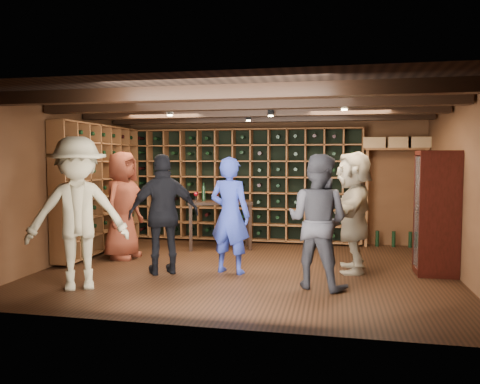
% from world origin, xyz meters
% --- Properties ---
extents(ground, '(6.00, 6.00, 0.00)m').
position_xyz_m(ground, '(0.00, 0.00, 0.00)').
color(ground, black).
rests_on(ground, ground).
extents(room_shell, '(6.00, 6.00, 6.00)m').
position_xyz_m(room_shell, '(0.00, 0.05, 2.42)').
color(room_shell, '#57351E').
rests_on(room_shell, ground).
extents(wine_rack_back, '(4.65, 0.30, 2.20)m').
position_xyz_m(wine_rack_back, '(-0.52, 2.33, 1.15)').
color(wine_rack_back, brown).
rests_on(wine_rack_back, ground).
extents(wine_rack_left, '(0.30, 2.65, 2.20)m').
position_xyz_m(wine_rack_left, '(-2.83, 0.82, 1.15)').
color(wine_rack_left, brown).
rests_on(wine_rack_left, ground).
extents(crate_shelf, '(1.20, 0.32, 2.07)m').
position_xyz_m(crate_shelf, '(2.41, 2.32, 1.57)').
color(crate_shelf, brown).
rests_on(crate_shelf, ground).
extents(display_cabinet, '(0.55, 0.50, 1.75)m').
position_xyz_m(display_cabinet, '(2.71, 0.20, 0.86)').
color(display_cabinet, black).
rests_on(display_cabinet, ground).
extents(man_blue_shirt, '(0.69, 0.54, 1.69)m').
position_xyz_m(man_blue_shirt, '(-0.20, -0.27, 0.85)').
color(man_blue_shirt, navy).
rests_on(man_blue_shirt, ground).
extents(man_grey_suit, '(1.02, 0.92, 1.72)m').
position_xyz_m(man_grey_suit, '(1.08, -0.81, 0.86)').
color(man_grey_suit, black).
rests_on(man_grey_suit, ground).
extents(guest_red_floral, '(0.66, 0.93, 1.79)m').
position_xyz_m(guest_red_floral, '(-2.18, 0.37, 0.89)').
color(guest_red_floral, maroon).
rests_on(guest_red_floral, ground).
extents(guest_woman_black, '(1.09, 0.88, 1.74)m').
position_xyz_m(guest_woman_black, '(-1.12, -0.51, 0.87)').
color(guest_woman_black, black).
rests_on(guest_woman_black, ground).
extents(guest_khaki, '(1.45, 1.26, 1.94)m').
position_xyz_m(guest_khaki, '(-1.91, -1.47, 0.97)').
color(guest_khaki, gray).
rests_on(guest_khaki, ground).
extents(guest_beige, '(0.56, 1.66, 1.78)m').
position_xyz_m(guest_beige, '(1.56, 0.21, 0.89)').
color(guest_beige, tan).
rests_on(guest_beige, ground).
extents(tasting_table, '(1.30, 0.91, 1.17)m').
position_xyz_m(tasting_table, '(-0.81, 1.53, 0.78)').
color(tasting_table, black).
rests_on(tasting_table, ground).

